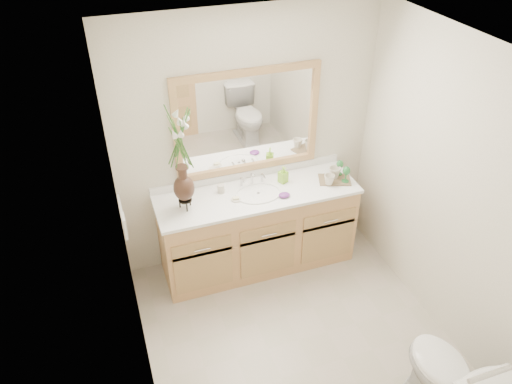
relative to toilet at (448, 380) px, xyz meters
name	(u,v)px	position (x,y,z in m)	size (l,w,h in m)	color
floor	(298,340)	(-0.70, 0.92, -0.37)	(2.60, 2.60, 0.00)	#BFB2A3
ceiling	(319,58)	(-0.70, 0.92, 2.03)	(2.40, 2.60, 0.02)	white
wall_back	(247,142)	(-0.70, 2.22, 0.83)	(2.40, 0.02, 2.40)	white
wall_front	(414,382)	(-0.70, -0.38, 0.83)	(2.40, 0.02, 2.40)	white
wall_left	(132,266)	(-1.90, 0.92, 0.83)	(0.02, 2.60, 2.40)	white
wall_right	(451,194)	(0.50, 0.92, 0.83)	(0.02, 2.60, 2.40)	white
vanity	(258,230)	(-0.70, 1.93, 0.03)	(1.80, 0.55, 0.80)	tan
counter	(258,194)	(-0.70, 1.93, 0.45)	(1.84, 0.57, 0.03)	white
sink	(258,199)	(-0.70, 1.92, 0.41)	(0.38, 0.34, 0.23)	white
mirror	(248,122)	(-0.70, 2.20, 1.04)	(1.32, 0.04, 0.97)	white
switch_plate	(124,223)	(-1.89, 1.68, 0.61)	(0.02, 0.12, 0.12)	white
grab_bar	(509,368)	(0.00, -0.35, 0.58)	(0.03, 0.03, 0.55)	silver
toilet	(448,380)	(0.00, 0.00, 0.00)	(0.42, 0.75, 0.74)	white
flower_vase	(180,149)	(-1.36, 1.92, 1.04)	(0.21, 0.21, 0.86)	black
tumbler	(221,189)	(-1.01, 2.05, 0.50)	(0.06, 0.06, 0.08)	beige
soap_dish	(236,199)	(-0.92, 1.89, 0.47)	(0.09, 0.09, 0.03)	beige
soap_bottle	(283,175)	(-0.42, 2.03, 0.53)	(0.07, 0.07, 0.15)	#87C92F
purple_dish	(284,195)	(-0.50, 1.80, 0.48)	(0.10, 0.08, 0.04)	#67297C
tray	(334,180)	(0.04, 1.89, 0.47)	(0.29, 0.19, 0.01)	brown
mug_left	(329,179)	(-0.04, 1.84, 0.53)	(0.10, 0.09, 0.10)	beige
mug_right	(335,172)	(0.05, 1.92, 0.53)	(0.11, 0.11, 0.11)	beige
goblet_front	(346,172)	(0.12, 1.82, 0.58)	(0.07, 0.07, 0.16)	#256F32
goblet_back	(340,165)	(0.12, 1.96, 0.58)	(0.07, 0.07, 0.15)	#256F32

